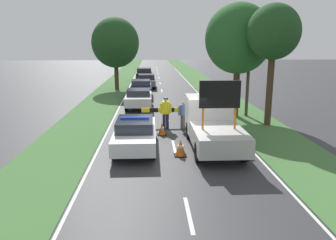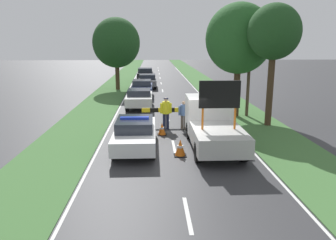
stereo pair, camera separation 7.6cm
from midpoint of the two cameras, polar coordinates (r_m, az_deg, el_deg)
name	(u,v)px [view 2 (the right image)]	position (r m, az deg, el deg)	size (l,w,h in m)	color
ground_plane	(175,151)	(14.68, 1.33, -5.40)	(160.00, 160.00, 0.00)	#333335
lane_markings	(163,95)	(30.31, -0.72, 4.37)	(7.00, 69.90, 0.01)	silver
grass_verge_left	(113,89)	(34.45, -9.58, 5.28)	(3.21, 120.00, 0.03)	#427038
grass_verge_right	(211,89)	(34.74, 7.63, 5.41)	(3.21, 120.00, 0.03)	#427038
police_car	(135,133)	(14.91, -5.60, -2.23)	(1.82, 4.75, 1.50)	white
work_truck	(212,123)	(15.28, 7.83, -0.58)	(2.11, 5.34, 3.22)	white
road_barrier	(166,111)	(18.96, -0.16, 1.57)	(2.86, 0.08, 1.04)	black
police_officer	(166,110)	(18.07, -0.24, 1.67)	(0.64, 0.41, 1.79)	#191E38
pedestrian_civilian	(184,113)	(18.07, 2.86, 1.26)	(0.58, 0.37, 1.60)	brown
traffic_cone_near_police	(180,148)	(13.97, 2.30, -4.84)	(0.53, 0.53, 0.72)	black
traffic_cone_centre_front	(213,120)	(19.58, 7.96, 0.06)	(0.39, 0.39, 0.54)	black
traffic_cone_near_truck	(162,129)	(17.08, -0.93, -1.57)	(0.47, 0.47, 0.65)	black
queued_car_van_white	(139,98)	(24.23, -4.93, 3.84)	(1.87, 3.94, 1.40)	silver
queued_car_hatch_blue	(142,88)	(29.28, -4.48, 5.58)	(1.79, 4.13, 1.52)	navy
queued_car_suv_grey	(147,81)	(35.16, -3.53, 6.84)	(1.89, 3.98, 1.47)	slate
queued_car_sedan_black	(145,74)	(41.43, -3.92, 7.93)	(1.94, 4.05, 1.65)	black
roadside_tree_near_left	(274,33)	(19.47, 18.10, 14.21)	(2.91, 2.91, 6.83)	#42301E
roadside_tree_near_right	(116,43)	(33.91, -8.93, 13.13)	(4.71, 4.71, 7.19)	#42301E
roadside_tree_mid_left	(239,39)	(21.46, 12.37, 13.63)	(4.16, 4.16, 7.15)	#42301E
utility_pole	(250,61)	(21.68, 14.11, 9.99)	(1.20, 0.20, 6.98)	#473828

